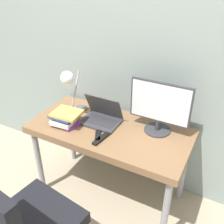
{
  "coord_description": "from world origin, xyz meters",
  "views": [
    {
      "loc": [
        0.83,
        -1.23,
        1.94
      ],
      "look_at": [
        0.04,
        0.28,
        0.92
      ],
      "focal_mm": 42.0,
      "sensor_mm": 36.0,
      "label": 1
    }
  ],
  "objects_px": {
    "desk_lamp": "(69,83)",
    "book_stack": "(65,118)",
    "laptop": "(102,117)",
    "monitor": "(160,106)"
  },
  "relations": [
    {
      "from": "desk_lamp",
      "to": "book_stack",
      "type": "distance_m",
      "value": 0.29
    },
    {
      "from": "laptop",
      "to": "monitor",
      "type": "height_order",
      "value": "monitor"
    },
    {
      "from": "laptop",
      "to": "book_stack",
      "type": "height_order",
      "value": "laptop"
    },
    {
      "from": "laptop",
      "to": "desk_lamp",
      "type": "distance_m",
      "value": 0.38
    },
    {
      "from": "laptop",
      "to": "book_stack",
      "type": "relative_size",
      "value": 1.23
    },
    {
      "from": "monitor",
      "to": "book_stack",
      "type": "height_order",
      "value": "monitor"
    },
    {
      "from": "laptop",
      "to": "monitor",
      "type": "xyz_separation_m",
      "value": [
        0.46,
        0.09,
        0.17
      ]
    },
    {
      "from": "laptop",
      "to": "book_stack",
      "type": "bearing_deg",
      "value": -144.32
    },
    {
      "from": "monitor",
      "to": "desk_lamp",
      "type": "distance_m",
      "value": 0.74
    },
    {
      "from": "laptop",
      "to": "desk_lamp",
      "type": "bearing_deg",
      "value": -170.21
    }
  ]
}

